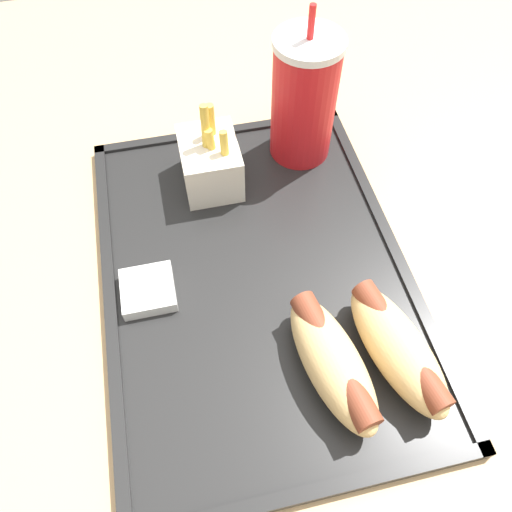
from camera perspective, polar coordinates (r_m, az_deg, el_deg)
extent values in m
plane|color=#4C4742|center=(1.23, 0.89, -21.15)|extent=(8.00, 8.00, 0.00)
cube|color=tan|center=(0.87, 1.23, -15.72)|extent=(1.24, 1.06, 0.75)
cube|color=black|center=(0.52, 0.00, -2.13)|extent=(0.44, 0.31, 0.01)
cube|color=black|center=(0.52, -16.38, -4.71)|extent=(0.44, 0.01, 0.00)
cube|color=black|center=(0.56, 15.31, 1.21)|extent=(0.44, 0.01, 0.00)
cube|color=black|center=(0.66, -4.23, 14.01)|extent=(0.01, 0.31, 0.00)
cube|color=black|center=(0.45, 6.68, -25.17)|extent=(0.01, 0.31, 0.00)
cylinder|color=red|center=(0.59, 5.46, 17.04)|extent=(0.07, 0.07, 0.14)
cylinder|color=silver|center=(0.55, 6.13, 23.13)|extent=(0.08, 0.08, 0.01)
cylinder|color=red|center=(0.53, 6.36, 25.06)|extent=(0.01, 0.01, 0.03)
ellipsoid|color=#DBB270|center=(0.47, 15.84, -10.11)|extent=(0.15, 0.08, 0.05)
cylinder|color=brown|center=(0.46, 16.14, -9.58)|extent=(0.13, 0.05, 0.02)
ellipsoid|color=#DBB270|center=(0.45, 8.70, -11.93)|extent=(0.14, 0.07, 0.05)
cylinder|color=brown|center=(0.44, 8.88, -11.42)|extent=(0.13, 0.05, 0.02)
cube|color=silver|center=(0.58, -5.24, 10.49)|extent=(0.08, 0.06, 0.06)
cylinder|color=gold|center=(0.57, -5.06, 14.04)|extent=(0.01, 0.01, 0.07)
cylinder|color=gold|center=(0.56, -4.99, 11.80)|extent=(0.02, 0.02, 0.06)
cylinder|color=gold|center=(0.55, -5.73, 13.34)|extent=(0.02, 0.01, 0.08)
cylinder|color=gold|center=(0.55, -3.54, 11.44)|extent=(0.02, 0.01, 0.06)
cube|color=silver|center=(0.51, -12.23, -3.83)|extent=(0.05, 0.05, 0.01)
cube|color=white|center=(0.51, -12.36, -3.45)|extent=(0.04, 0.04, 0.00)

